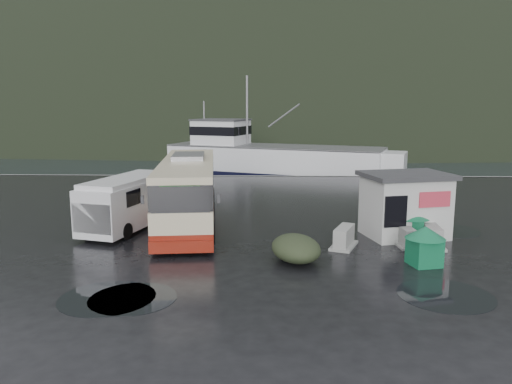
{
  "coord_description": "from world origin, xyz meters",
  "views": [
    {
      "loc": [
        0.17,
        -20.49,
        5.88
      ],
      "look_at": [
        -0.48,
        2.95,
        1.7
      ],
      "focal_mm": 35.0,
      "sensor_mm": 36.0,
      "label": 1
    }
  ],
  "objects_px": {
    "coach_bus": "(189,222)",
    "dome_tent": "(296,261)",
    "white_van": "(130,229)",
    "waste_bin_left": "(424,265)",
    "jersey_barrier_c": "(431,246)",
    "waste_bin_right": "(411,241)",
    "jersey_barrier_b": "(405,245)",
    "ticket_kiosk": "(403,236)",
    "jersey_barrier_a": "(344,247)",
    "fishing_trawler": "(274,165)"
  },
  "relations": [
    {
      "from": "white_van",
      "to": "waste_bin_left",
      "type": "xyz_separation_m",
      "value": [
        12.36,
        -5.09,
        0.0
      ]
    },
    {
      "from": "coach_bus",
      "to": "white_van",
      "type": "bearing_deg",
      "value": -158.38
    },
    {
      "from": "jersey_barrier_a",
      "to": "dome_tent",
      "type": "bearing_deg",
      "value": -137.59
    },
    {
      "from": "waste_bin_right",
      "to": "jersey_barrier_a",
      "type": "height_order",
      "value": "waste_bin_right"
    },
    {
      "from": "white_van",
      "to": "dome_tent",
      "type": "distance_m",
      "value": 9.0
    },
    {
      "from": "coach_bus",
      "to": "white_van",
      "type": "relative_size",
      "value": 1.99
    },
    {
      "from": "coach_bus",
      "to": "dome_tent",
      "type": "xyz_separation_m",
      "value": [
        5.05,
        -6.11,
        0.0
      ]
    },
    {
      "from": "dome_tent",
      "to": "ticket_kiosk",
      "type": "height_order",
      "value": "ticket_kiosk"
    },
    {
      "from": "fishing_trawler",
      "to": "waste_bin_left",
      "type": "bearing_deg",
      "value": -59.92
    },
    {
      "from": "white_van",
      "to": "ticket_kiosk",
      "type": "bearing_deg",
      "value": 10.73
    },
    {
      "from": "white_van",
      "to": "jersey_barrier_a",
      "type": "xyz_separation_m",
      "value": [
        9.75,
        -2.81,
        0.0
      ]
    },
    {
      "from": "jersey_barrier_b",
      "to": "ticket_kiosk",
      "type": "bearing_deg",
      "value": 77.45
    },
    {
      "from": "waste_bin_left",
      "to": "jersey_barrier_b",
      "type": "distance_m",
      "value": 2.6
    },
    {
      "from": "waste_bin_right",
      "to": "jersey_barrier_b",
      "type": "bearing_deg",
      "value": -123.91
    },
    {
      "from": "jersey_barrier_b",
      "to": "jersey_barrier_c",
      "type": "xyz_separation_m",
      "value": [
        1.07,
        -0.1,
        0.0
      ]
    },
    {
      "from": "white_van",
      "to": "fishing_trawler",
      "type": "bearing_deg",
      "value": 89.57
    },
    {
      "from": "waste_bin_right",
      "to": "fishing_trawler",
      "type": "relative_size",
      "value": 0.06
    },
    {
      "from": "coach_bus",
      "to": "jersey_barrier_c",
      "type": "xyz_separation_m",
      "value": [
        10.8,
        -3.98,
        0.0
      ]
    },
    {
      "from": "dome_tent",
      "to": "fishing_trawler",
      "type": "relative_size",
      "value": 0.1
    },
    {
      "from": "coach_bus",
      "to": "jersey_barrier_c",
      "type": "bearing_deg",
      "value": -26.61
    },
    {
      "from": "waste_bin_right",
      "to": "jersey_barrier_c",
      "type": "relative_size",
      "value": 0.8
    },
    {
      "from": "ticket_kiosk",
      "to": "jersey_barrier_b",
      "type": "distance_m",
      "value": 1.54
    },
    {
      "from": "coach_bus",
      "to": "ticket_kiosk",
      "type": "relative_size",
      "value": 3.25
    },
    {
      "from": "fishing_trawler",
      "to": "jersey_barrier_b",
      "type": "bearing_deg",
      "value": -59.04
    },
    {
      "from": "white_van",
      "to": "waste_bin_left",
      "type": "distance_m",
      "value": 13.37
    },
    {
      "from": "coach_bus",
      "to": "waste_bin_left",
      "type": "bearing_deg",
      "value": -40.01
    },
    {
      "from": "waste_bin_left",
      "to": "jersey_barrier_c",
      "type": "distance_m",
      "value": 2.71
    },
    {
      "from": "coach_bus",
      "to": "waste_bin_right",
      "type": "xyz_separation_m",
      "value": [
        10.21,
        -3.17,
        0.0
      ]
    },
    {
      "from": "jersey_barrier_a",
      "to": "jersey_barrier_b",
      "type": "xyz_separation_m",
      "value": [
        2.6,
        0.32,
        0.0
      ]
    },
    {
      "from": "waste_bin_left",
      "to": "jersey_barrier_c",
      "type": "bearing_deg",
      "value": 67.03
    },
    {
      "from": "ticket_kiosk",
      "to": "fishing_trawler",
      "type": "height_order",
      "value": "fishing_trawler"
    },
    {
      "from": "waste_bin_right",
      "to": "coach_bus",
      "type": "bearing_deg",
      "value": 162.75
    },
    {
      "from": "jersey_barrier_b",
      "to": "jersey_barrier_c",
      "type": "height_order",
      "value": "jersey_barrier_c"
    },
    {
      "from": "ticket_kiosk",
      "to": "coach_bus",
      "type": "bearing_deg",
      "value": 152.59
    },
    {
      "from": "jersey_barrier_c",
      "to": "dome_tent",
      "type": "bearing_deg",
      "value": -159.67
    },
    {
      "from": "waste_bin_left",
      "to": "white_van",
      "type": "bearing_deg",
      "value": 157.64
    },
    {
      "from": "white_van",
      "to": "dome_tent",
      "type": "height_order",
      "value": "white_van"
    },
    {
      "from": "waste_bin_left",
      "to": "ticket_kiosk",
      "type": "height_order",
      "value": "ticket_kiosk"
    },
    {
      "from": "dome_tent",
      "to": "jersey_barrier_c",
      "type": "distance_m",
      "value": 6.14
    },
    {
      "from": "waste_bin_right",
      "to": "ticket_kiosk",
      "type": "height_order",
      "value": "ticket_kiosk"
    },
    {
      "from": "jersey_barrier_c",
      "to": "jersey_barrier_a",
      "type": "bearing_deg",
      "value": -176.47
    },
    {
      "from": "waste_bin_left",
      "to": "ticket_kiosk",
      "type": "xyz_separation_m",
      "value": [
        0.33,
        4.1,
        0.0
      ]
    },
    {
      "from": "white_van",
      "to": "jersey_barrier_b",
      "type": "distance_m",
      "value": 12.6
    },
    {
      "from": "waste_bin_left",
      "to": "waste_bin_right",
      "type": "relative_size",
      "value": 1.03
    },
    {
      "from": "waste_bin_left",
      "to": "waste_bin_right",
      "type": "distance_m",
      "value": 3.34
    },
    {
      "from": "jersey_barrier_a",
      "to": "waste_bin_left",
      "type": "bearing_deg",
      "value": -41.06
    },
    {
      "from": "waste_bin_left",
      "to": "jersey_barrier_a",
      "type": "bearing_deg",
      "value": 138.94
    },
    {
      "from": "jersey_barrier_b",
      "to": "waste_bin_right",
      "type": "bearing_deg",
      "value": 56.09
    },
    {
      "from": "white_van",
      "to": "waste_bin_right",
      "type": "height_order",
      "value": "white_van"
    },
    {
      "from": "coach_bus",
      "to": "white_van",
      "type": "height_order",
      "value": "coach_bus"
    }
  ]
}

